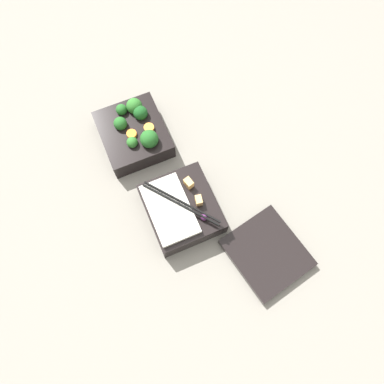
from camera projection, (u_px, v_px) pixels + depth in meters
name	position (u px, v px, depth m)	size (l,w,h in m)	color
ground_plane	(155.00, 179.00, 0.92)	(3.00, 3.00, 0.00)	gray
bento_tray_vegetable	(134.00, 133.00, 0.93)	(0.17, 0.16, 0.09)	black
bento_tray_rice	(180.00, 209.00, 0.86)	(0.17, 0.16, 0.07)	black
bento_lid	(267.00, 253.00, 0.84)	(0.17, 0.15, 0.02)	black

